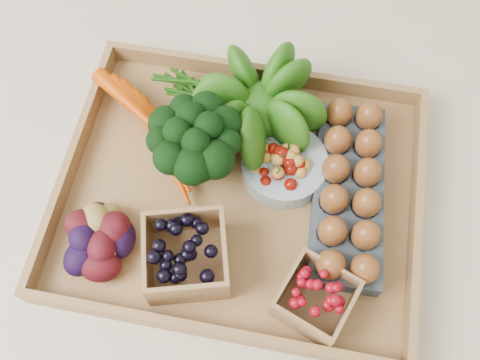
% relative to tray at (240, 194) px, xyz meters
% --- Properties ---
extents(ground, '(4.00, 4.00, 0.00)m').
position_rel_tray_xyz_m(ground, '(0.00, 0.00, -0.01)').
color(ground, beige).
rests_on(ground, ground).
extents(tray, '(0.55, 0.45, 0.01)m').
position_rel_tray_xyz_m(tray, '(0.00, 0.00, 0.00)').
color(tray, olive).
rests_on(tray, ground).
extents(carrots, '(0.19, 0.13, 0.04)m').
position_rel_tray_xyz_m(carrots, '(-0.14, 0.06, 0.03)').
color(carrots, '#C33E00').
rests_on(carrots, tray).
extents(lettuce, '(0.14, 0.14, 0.14)m').
position_rel_tray_xyz_m(lettuce, '(0.01, 0.13, 0.08)').
color(lettuce, '#13450A').
rests_on(lettuce, tray).
extents(broccoli, '(0.14, 0.14, 0.11)m').
position_rel_tray_xyz_m(broccoli, '(-0.07, 0.02, 0.06)').
color(broccoli, black).
rests_on(broccoli, tray).
extents(cherry_bowl, '(0.14, 0.14, 0.04)m').
position_rel_tray_xyz_m(cherry_bowl, '(0.06, 0.05, 0.03)').
color(cherry_bowl, '#8C9EA5').
rests_on(cherry_bowl, tray).
extents(egg_carton, '(0.12, 0.30, 0.03)m').
position_rel_tray_xyz_m(egg_carton, '(0.16, 0.02, 0.02)').
color(egg_carton, '#3D454E').
rests_on(egg_carton, tray).
extents(potatoes, '(0.14, 0.14, 0.08)m').
position_rel_tray_xyz_m(potatoes, '(-0.19, -0.12, 0.05)').
color(potatoes, '#37080E').
rests_on(potatoes, tray).
extents(punnet_blackberry, '(0.14, 0.14, 0.08)m').
position_rel_tray_xyz_m(punnet_blackberry, '(-0.05, -0.13, 0.05)').
color(punnet_blackberry, black).
rests_on(punnet_blackberry, tray).
extents(punnet_raspberry, '(0.12, 0.12, 0.06)m').
position_rel_tray_xyz_m(punnet_raspberry, '(0.13, -0.15, 0.04)').
color(punnet_raspberry, maroon).
rests_on(punnet_raspberry, tray).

